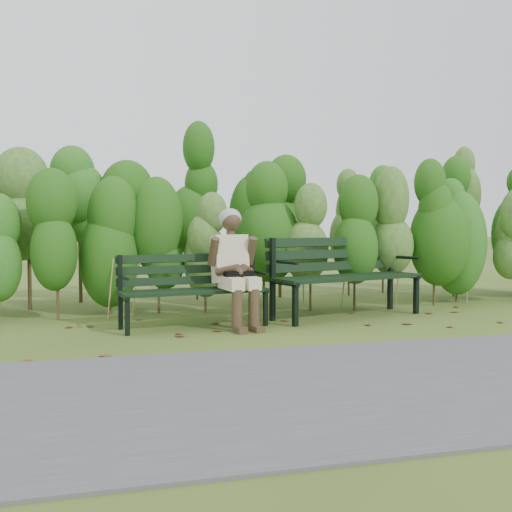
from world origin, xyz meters
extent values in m
plane|color=#435421|center=(0.00, 0.00, 0.00)|extent=(80.00, 80.00, 0.00)
cube|color=#474749|center=(0.00, -2.20, 0.01)|extent=(60.00, 2.50, 0.01)
cylinder|color=#47381E|center=(-2.14, 1.30, 0.40)|extent=(0.03, 0.03, 0.80)
ellipsoid|color=#25711A|center=(-2.14, 1.30, 1.04)|extent=(0.64, 0.64, 1.44)
cylinder|color=#47381E|center=(-1.53, 1.30, 0.40)|extent=(0.03, 0.03, 0.80)
ellipsoid|color=#25711A|center=(-1.53, 1.30, 1.04)|extent=(0.64, 0.64, 1.44)
cylinder|color=#47381E|center=(-0.92, 1.30, 0.40)|extent=(0.03, 0.03, 0.80)
ellipsoid|color=#25711A|center=(-0.92, 1.30, 1.04)|extent=(0.64, 0.64, 1.44)
cylinder|color=#47381E|center=(-0.31, 1.30, 0.40)|extent=(0.03, 0.03, 0.80)
ellipsoid|color=#25711A|center=(-0.31, 1.30, 1.04)|extent=(0.64, 0.64, 1.44)
cylinder|color=#47381E|center=(0.31, 1.30, 0.40)|extent=(0.03, 0.03, 0.80)
ellipsoid|color=#25711A|center=(0.31, 1.30, 1.04)|extent=(0.64, 0.64, 1.44)
cylinder|color=#47381E|center=(0.92, 1.30, 0.40)|extent=(0.03, 0.03, 0.80)
ellipsoid|color=#25711A|center=(0.92, 1.30, 1.04)|extent=(0.64, 0.64, 1.44)
cylinder|color=#47381E|center=(1.53, 1.30, 0.40)|extent=(0.03, 0.03, 0.80)
ellipsoid|color=#25711A|center=(1.53, 1.30, 1.04)|extent=(0.64, 0.64, 1.44)
cylinder|color=#47381E|center=(2.14, 1.30, 0.40)|extent=(0.03, 0.03, 0.80)
ellipsoid|color=#25711A|center=(2.14, 1.30, 1.04)|extent=(0.64, 0.64, 1.44)
cylinder|color=#47381E|center=(2.75, 1.30, 0.40)|extent=(0.03, 0.03, 0.80)
ellipsoid|color=#25711A|center=(2.75, 1.30, 1.04)|extent=(0.64, 0.64, 1.44)
cylinder|color=#47381E|center=(3.36, 1.30, 0.40)|extent=(0.03, 0.03, 0.80)
ellipsoid|color=#25711A|center=(3.36, 1.30, 1.04)|extent=(0.64, 0.64, 1.44)
cylinder|color=#47381E|center=(3.98, 1.30, 0.40)|extent=(0.03, 0.03, 0.80)
ellipsoid|color=#25711A|center=(3.98, 1.30, 1.04)|extent=(0.64, 0.64, 1.44)
cylinder|color=#47381E|center=(-2.69, 2.30, 0.55)|extent=(0.04, 0.04, 1.10)
ellipsoid|color=#2E5C19|center=(-2.69, 2.30, 1.43)|extent=(0.70, 0.70, 1.98)
cylinder|color=#47381E|center=(-1.92, 2.30, 0.55)|extent=(0.04, 0.04, 1.10)
ellipsoid|color=#2E5C19|center=(-1.92, 2.30, 1.43)|extent=(0.70, 0.70, 1.98)
cylinder|color=#47381E|center=(-1.15, 2.30, 0.55)|extent=(0.04, 0.04, 1.10)
ellipsoid|color=#2E5C19|center=(-1.15, 2.30, 1.43)|extent=(0.70, 0.70, 1.98)
cylinder|color=#47381E|center=(-0.38, 2.30, 0.55)|extent=(0.04, 0.04, 1.10)
ellipsoid|color=#2E5C19|center=(-0.38, 2.30, 1.43)|extent=(0.70, 0.70, 1.98)
cylinder|color=#47381E|center=(0.38, 2.30, 0.55)|extent=(0.04, 0.04, 1.10)
ellipsoid|color=#2E5C19|center=(0.38, 2.30, 1.43)|extent=(0.70, 0.70, 1.98)
cylinder|color=#47381E|center=(1.15, 2.30, 0.55)|extent=(0.04, 0.04, 1.10)
ellipsoid|color=#2E5C19|center=(1.15, 2.30, 1.43)|extent=(0.70, 0.70, 1.98)
cylinder|color=#47381E|center=(1.92, 2.30, 0.55)|extent=(0.04, 0.04, 1.10)
ellipsoid|color=#2E5C19|center=(1.92, 2.30, 1.43)|extent=(0.70, 0.70, 1.98)
cylinder|color=#47381E|center=(2.69, 2.30, 0.55)|extent=(0.04, 0.04, 1.10)
ellipsoid|color=#2E5C19|center=(2.69, 2.30, 1.43)|extent=(0.70, 0.70, 1.98)
cylinder|color=#47381E|center=(3.46, 2.30, 0.55)|extent=(0.04, 0.04, 1.10)
ellipsoid|color=#2E5C19|center=(3.46, 2.30, 1.43)|extent=(0.70, 0.70, 1.98)
cylinder|color=#47381E|center=(4.22, 2.30, 0.55)|extent=(0.04, 0.04, 1.10)
ellipsoid|color=#2E5C19|center=(4.22, 2.30, 1.43)|extent=(0.70, 0.70, 1.98)
cube|color=brown|center=(-1.14, -0.70, 0.00)|extent=(0.10, 0.11, 0.01)
cube|color=brown|center=(0.54, 0.18, 0.00)|extent=(0.09, 0.08, 0.01)
cube|color=brown|center=(0.85, -1.08, 0.00)|extent=(0.09, 0.10, 0.01)
cube|color=brown|center=(-2.05, -0.37, 0.00)|extent=(0.10, 0.11, 0.01)
cube|color=brown|center=(0.03, 0.60, 0.00)|extent=(0.11, 0.11, 0.01)
cube|color=brown|center=(-2.29, 0.57, 0.00)|extent=(0.08, 0.10, 0.01)
cube|color=brown|center=(-0.72, 0.05, 0.00)|extent=(0.08, 0.10, 0.01)
cube|color=brown|center=(2.16, -0.37, 0.00)|extent=(0.11, 0.10, 0.01)
cube|color=brown|center=(-1.73, -0.37, 0.00)|extent=(0.10, 0.09, 0.01)
cube|color=brown|center=(1.55, 0.56, 0.00)|extent=(0.11, 0.11, 0.01)
cube|color=brown|center=(1.80, 0.04, 0.00)|extent=(0.11, 0.10, 0.01)
cube|color=brown|center=(0.52, -0.41, 0.00)|extent=(0.11, 0.10, 0.01)
cube|color=brown|center=(-0.27, -0.75, 0.00)|extent=(0.11, 0.11, 0.01)
cube|color=brown|center=(-0.12, -0.49, 0.00)|extent=(0.11, 0.11, 0.01)
cube|color=brown|center=(-0.65, 0.02, 0.00)|extent=(0.11, 0.11, 0.01)
cube|color=brown|center=(-1.94, -0.91, 0.00)|extent=(0.11, 0.10, 0.01)
cube|color=brown|center=(0.01, 0.99, 0.00)|extent=(0.10, 0.11, 0.01)
cube|color=brown|center=(0.11, 0.89, 0.00)|extent=(0.11, 0.09, 0.01)
cube|color=brown|center=(-0.14, 0.88, 0.00)|extent=(0.07, 0.09, 0.01)
cube|color=brown|center=(-0.03, -0.15, 0.00)|extent=(0.11, 0.10, 0.01)
cube|color=brown|center=(2.34, -0.75, 0.00)|extent=(0.11, 0.11, 0.01)
cube|color=brown|center=(-0.83, -1.02, 0.00)|extent=(0.09, 0.08, 0.01)
cube|color=brown|center=(-1.67, 0.02, 0.00)|extent=(0.11, 0.11, 0.01)
cube|color=black|center=(-0.65, 0.18, 0.39)|extent=(1.55, 0.31, 0.03)
cube|color=black|center=(-0.67, 0.28, 0.39)|extent=(1.55, 0.31, 0.03)
cube|color=black|center=(-0.68, 0.39, 0.39)|extent=(1.55, 0.31, 0.03)
cube|color=black|center=(-0.70, 0.50, 0.39)|extent=(1.55, 0.31, 0.03)
cube|color=black|center=(-0.71, 0.58, 0.48)|extent=(1.54, 0.26, 0.09)
cube|color=black|center=(-0.71, 0.59, 0.60)|extent=(1.54, 0.26, 0.09)
cube|color=black|center=(-0.71, 0.60, 0.72)|extent=(1.54, 0.26, 0.09)
cube|color=black|center=(-1.39, 0.07, 0.19)|extent=(0.05, 0.05, 0.39)
cube|color=black|center=(-1.44, 0.43, 0.39)|extent=(0.05, 0.05, 0.78)
cube|color=black|center=(-1.41, 0.24, 0.37)|extent=(0.10, 0.43, 0.03)
cylinder|color=black|center=(-1.40, 0.19, 0.56)|extent=(0.07, 0.32, 0.03)
cube|color=black|center=(0.08, 0.27, 0.19)|extent=(0.05, 0.05, 0.39)
cube|color=black|center=(0.03, 0.64, 0.39)|extent=(0.05, 0.05, 0.78)
cube|color=black|center=(0.06, 0.44, 0.37)|extent=(0.10, 0.43, 0.03)
cylinder|color=black|center=(0.07, 0.40, 0.56)|extent=(0.07, 0.32, 0.03)
cube|color=black|center=(1.24, 0.40, 0.47)|extent=(1.84, 0.63, 0.04)
cube|color=black|center=(1.20, 0.52, 0.47)|extent=(1.84, 0.63, 0.04)
cube|color=black|center=(1.17, 0.65, 0.47)|extent=(1.84, 0.63, 0.04)
cube|color=black|center=(1.13, 0.77, 0.47)|extent=(1.84, 0.63, 0.04)
cube|color=black|center=(1.11, 0.87, 0.59)|extent=(1.83, 0.57, 0.11)
cube|color=black|center=(1.10, 0.88, 0.73)|extent=(1.83, 0.57, 0.11)
cube|color=black|center=(1.10, 0.90, 0.88)|extent=(1.83, 0.57, 0.11)
cube|color=black|center=(0.38, 0.14, 0.24)|extent=(0.06, 0.06, 0.47)
cube|color=black|center=(0.25, 0.57, 0.47)|extent=(0.06, 0.06, 0.94)
cube|color=black|center=(0.32, 0.34, 0.45)|extent=(0.19, 0.52, 0.04)
cylinder|color=black|center=(0.33, 0.29, 0.68)|extent=(0.14, 0.39, 0.04)
cube|color=black|center=(2.11, 0.63, 0.24)|extent=(0.06, 0.06, 0.47)
cube|color=black|center=(1.98, 1.06, 0.47)|extent=(0.06, 0.06, 0.94)
cube|color=black|center=(2.05, 0.83, 0.45)|extent=(0.19, 0.52, 0.04)
cylinder|color=black|center=(2.07, 0.78, 0.68)|extent=(0.14, 0.39, 0.04)
cube|color=beige|center=(-0.32, 0.17, 0.48)|extent=(0.20, 0.45, 0.13)
cube|color=beige|center=(-0.14, 0.19, 0.48)|extent=(0.20, 0.45, 0.13)
cylinder|color=#433320|center=(-0.30, 0.00, 0.21)|extent=(0.13, 0.13, 0.43)
cylinder|color=#433320|center=(-0.11, 0.02, 0.21)|extent=(0.13, 0.13, 0.43)
cube|color=#433320|center=(-0.28, -0.09, 0.03)|extent=(0.12, 0.22, 0.06)
cube|color=#433320|center=(-0.10, -0.06, 0.03)|extent=(0.12, 0.22, 0.06)
cube|color=beige|center=(-0.27, 0.46, 0.72)|extent=(0.40, 0.31, 0.53)
cylinder|color=#433320|center=(-0.26, 0.44, 0.99)|extent=(0.09, 0.09, 0.10)
sphere|color=#433320|center=(-0.26, 0.43, 1.13)|extent=(0.22, 0.22, 0.22)
ellipsoid|color=gray|center=(-0.26, 0.45, 1.15)|extent=(0.25, 0.24, 0.22)
cylinder|color=#433320|center=(-0.47, 0.35, 0.80)|extent=(0.12, 0.22, 0.32)
cylinder|color=#433320|center=(-0.04, 0.40, 0.80)|extent=(0.12, 0.22, 0.32)
cylinder|color=#433320|center=(-0.34, 0.23, 0.61)|extent=(0.26, 0.25, 0.14)
cylinder|color=#433320|center=(-0.13, 0.26, 0.61)|extent=(0.21, 0.28, 0.14)
sphere|color=#433320|center=(-0.23, 0.18, 0.59)|extent=(0.11, 0.11, 0.11)
cube|color=black|center=(-0.23, 0.19, 0.52)|extent=(0.32, 0.16, 0.16)
camera|label=1|loc=(-1.69, -5.88, 1.09)|focal=42.00mm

